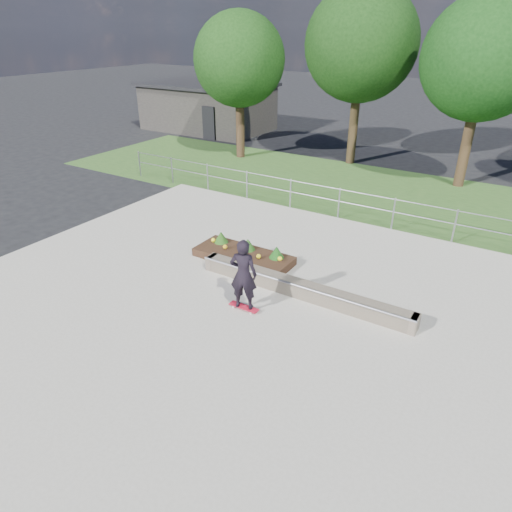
# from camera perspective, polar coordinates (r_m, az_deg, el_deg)

# --- Properties ---
(ground) EXTENTS (120.00, 120.00, 0.00)m
(ground) POSITION_cam_1_polar(r_m,az_deg,el_deg) (11.33, -4.94, -7.65)
(ground) COLOR black
(ground) RESTS_ON ground
(grass_verge) EXTENTS (30.00, 8.00, 0.02)m
(grass_verge) POSITION_cam_1_polar(r_m,az_deg,el_deg) (20.28, 14.05, 7.70)
(grass_verge) COLOR #2E5220
(grass_verge) RESTS_ON ground
(concrete_slab) EXTENTS (15.00, 15.00, 0.06)m
(concrete_slab) POSITION_cam_1_polar(r_m,az_deg,el_deg) (11.32, -4.94, -7.52)
(concrete_slab) COLOR #A5A092
(concrete_slab) RESTS_ON ground
(fence) EXTENTS (20.06, 0.06, 1.20)m
(fence) POSITION_cam_1_polar(r_m,az_deg,el_deg) (16.91, 10.36, 6.98)
(fence) COLOR #999DA2
(fence) RESTS_ON ground
(building) EXTENTS (8.40, 5.40, 3.00)m
(building) POSITION_cam_1_polar(r_m,az_deg,el_deg) (32.52, -6.05, 18.11)
(building) COLOR #2A2825
(building) RESTS_ON ground
(tree_far_left) EXTENTS (4.55, 4.55, 7.15)m
(tree_far_left) POSITION_cam_1_polar(r_m,az_deg,el_deg) (24.62, -2.11, 23.27)
(tree_far_left) COLOR #332014
(tree_far_left) RESTS_ON ground
(tree_mid_left) EXTENTS (5.25, 5.25, 8.25)m
(tree_mid_left) POSITION_cam_1_polar(r_m,az_deg,el_deg) (23.85, 13.00, 24.38)
(tree_mid_left) COLOR black
(tree_mid_left) RESTS_ON ground
(tree_mid_right) EXTENTS (4.90, 4.90, 7.70)m
(tree_mid_right) POSITION_cam_1_polar(r_m,az_deg,el_deg) (21.57, 26.63, 21.21)
(tree_mid_right) COLOR #332114
(tree_mid_right) RESTS_ON ground
(grind_ledge) EXTENTS (6.00, 0.44, 0.43)m
(grind_ledge) POSITION_cam_1_polar(r_m,az_deg,el_deg) (11.96, 5.70, -4.16)
(grind_ledge) COLOR brown
(grind_ledge) RESTS_ON concrete_slab
(planter_bed) EXTENTS (3.00, 1.20, 0.61)m
(planter_bed) POSITION_cam_1_polar(r_m,az_deg,el_deg) (13.74, -1.48, 0.25)
(planter_bed) COLOR black
(planter_bed) RESTS_ON concrete_slab
(skateboarder) EXTENTS (0.80, 0.62, 1.92)m
(skateboarder) POSITION_cam_1_polar(r_m,az_deg,el_deg) (10.96, -1.59, -2.35)
(skateboarder) COLOR white
(skateboarder) RESTS_ON concrete_slab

